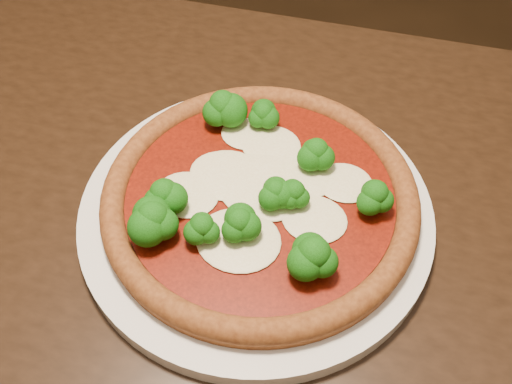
% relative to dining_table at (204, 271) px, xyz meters
% --- Properties ---
extents(dining_table, '(1.34, 0.85, 0.75)m').
position_rel_dining_table_xyz_m(dining_table, '(0.00, 0.00, 0.00)').
color(dining_table, black).
rests_on(dining_table, floor).
extents(plate, '(0.35, 0.35, 0.02)m').
position_rel_dining_table_xyz_m(plate, '(0.06, 0.02, 0.11)').
color(plate, silver).
rests_on(plate, dining_table).
extents(pizza, '(0.31, 0.31, 0.06)m').
position_rel_dining_table_xyz_m(pizza, '(0.06, 0.03, 0.13)').
color(pizza, brown).
rests_on(pizza, plate).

